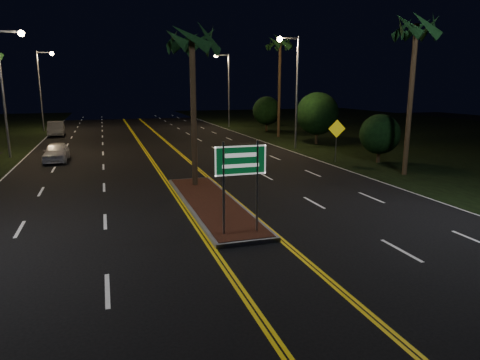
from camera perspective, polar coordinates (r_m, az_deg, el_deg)
name	(u,v)px	position (r m, az deg, el deg)	size (l,w,h in m)	color
ground	(270,268)	(12.62, 4.03, -11.65)	(120.00, 120.00, 0.00)	black
grass_right	(450,136)	(49.77, 26.18, 5.24)	(40.00, 110.00, 0.01)	black
median_island	(212,203)	(18.89, -3.82, -3.13)	(2.25, 10.25, 0.17)	gray
highway_sign	(241,169)	(14.42, 0.08, 1.47)	(1.80, 0.08, 3.20)	gray
streetlight_left_mid	(7,79)	(35.26, -28.62, 11.79)	(1.91, 0.44, 9.00)	gray
streetlight_left_far	(43,81)	(55.05, -24.80, 11.86)	(1.91, 0.44, 9.00)	gray
streetlight_right_mid	(293,79)	(35.94, 7.06, 13.16)	(1.91, 0.44, 9.00)	gray
streetlight_right_far	(226,82)	(54.76, -1.90, 12.97)	(1.91, 0.44, 9.00)	gray
palm_median	(192,41)	(21.72, -6.44, 17.99)	(2.40, 2.40, 8.30)	#382819
palm_right_near	(416,29)	(26.83, 22.46, 18.11)	(2.40, 2.40, 9.30)	#382819
palm_right_far	(280,44)	(44.32, 5.38, 17.56)	(2.40, 2.40, 10.30)	#382819
shrub_near	(380,134)	(30.61, 18.14, 5.83)	(2.70, 2.70, 3.30)	#382819
shrub_mid	(317,114)	(39.30, 10.27, 8.72)	(3.78, 3.78, 4.62)	#382819
shrub_far	(267,111)	(50.16, 3.58, 9.20)	(3.24, 3.24, 3.96)	#382819
car_near	(56,150)	(32.38, -23.32, 3.64)	(1.96, 4.57, 1.52)	white
car_far	(56,127)	(49.44, -23.34, 6.46)	(2.22, 5.19, 1.73)	#A0A3A9
warning_sign	(337,134)	(30.02, 12.76, 5.99)	(1.21, 0.19, 2.91)	gray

